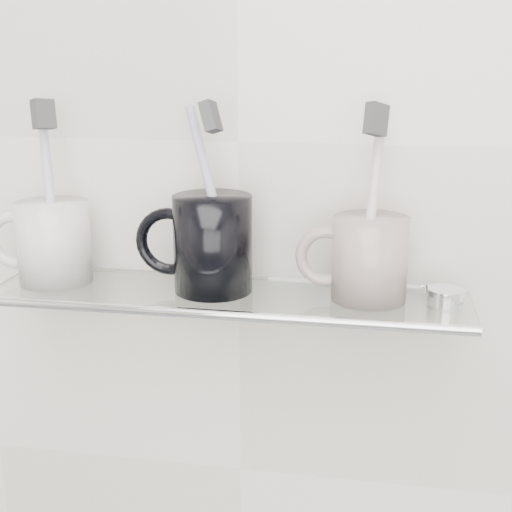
% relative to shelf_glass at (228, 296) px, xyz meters
% --- Properties ---
extents(wall_back, '(2.50, 0.00, 2.50)m').
position_rel_shelf_glass_xyz_m(wall_back, '(0.00, 0.06, 0.15)').
color(wall_back, silver).
rests_on(wall_back, ground).
extents(shelf_glass, '(0.50, 0.12, 0.01)m').
position_rel_shelf_glass_xyz_m(shelf_glass, '(0.00, 0.00, 0.00)').
color(shelf_glass, silver).
rests_on(shelf_glass, wall_back).
extents(shelf_rail, '(0.50, 0.01, 0.01)m').
position_rel_shelf_glass_xyz_m(shelf_rail, '(0.00, -0.06, 0.00)').
color(shelf_rail, silver).
rests_on(shelf_rail, shelf_glass).
extents(bracket_left, '(0.02, 0.03, 0.02)m').
position_rel_shelf_glass_xyz_m(bracket_left, '(-0.21, 0.05, -0.01)').
color(bracket_left, silver).
rests_on(bracket_left, wall_back).
extents(bracket_right, '(0.02, 0.03, 0.02)m').
position_rel_shelf_glass_xyz_m(bracket_right, '(0.21, 0.05, -0.01)').
color(bracket_right, silver).
rests_on(bracket_right, wall_back).
extents(mug_left, '(0.10, 0.10, 0.09)m').
position_rel_shelf_glass_xyz_m(mug_left, '(-0.19, 0.00, 0.05)').
color(mug_left, silver).
rests_on(mug_left, shelf_glass).
extents(mug_left_handle, '(0.07, 0.01, 0.07)m').
position_rel_shelf_glass_xyz_m(mug_left_handle, '(-0.24, 0.00, 0.05)').
color(mug_left_handle, silver).
rests_on(mug_left_handle, mug_left).
extents(toothbrush_left, '(0.04, 0.05, 0.19)m').
position_rel_shelf_glass_xyz_m(toothbrush_left, '(-0.19, 0.00, 0.10)').
color(toothbrush_left, silver).
rests_on(toothbrush_left, mug_left).
extents(bristles_left, '(0.03, 0.03, 0.03)m').
position_rel_shelf_glass_xyz_m(bristles_left, '(-0.19, 0.00, 0.19)').
color(bristles_left, '#37373A').
rests_on(bristles_left, toothbrush_left).
extents(mug_center, '(0.09, 0.09, 0.10)m').
position_rel_shelf_glass_xyz_m(mug_center, '(-0.02, 0.00, 0.05)').
color(mug_center, black).
rests_on(mug_center, shelf_glass).
extents(mug_center_handle, '(0.07, 0.01, 0.07)m').
position_rel_shelf_glass_xyz_m(mug_center_handle, '(-0.06, 0.00, 0.05)').
color(mug_center_handle, black).
rests_on(mug_center_handle, mug_center).
extents(toothbrush_center, '(0.07, 0.06, 0.18)m').
position_rel_shelf_glass_xyz_m(toothbrush_center, '(-0.02, 0.00, 0.10)').
color(toothbrush_center, '#8B8CB3').
rests_on(toothbrush_center, mug_center).
extents(bristles_center, '(0.02, 0.03, 0.04)m').
position_rel_shelf_glass_xyz_m(bristles_center, '(-0.02, 0.00, 0.19)').
color(bristles_center, '#37373A').
rests_on(bristles_center, toothbrush_center).
extents(mug_right, '(0.09, 0.09, 0.09)m').
position_rel_shelf_glass_xyz_m(mug_right, '(0.15, 0.00, 0.05)').
color(mug_right, silver).
rests_on(mug_right, shelf_glass).
extents(mug_right_handle, '(0.06, 0.01, 0.06)m').
position_rel_shelf_glass_xyz_m(mug_right_handle, '(0.10, 0.00, 0.05)').
color(mug_right_handle, silver).
rests_on(mug_right_handle, mug_right).
extents(toothbrush_right, '(0.03, 0.06, 0.19)m').
position_rel_shelf_glass_xyz_m(toothbrush_right, '(0.15, 0.00, 0.10)').
color(toothbrush_right, silver).
rests_on(toothbrush_right, mug_right).
extents(bristles_right, '(0.03, 0.03, 0.04)m').
position_rel_shelf_glass_xyz_m(bristles_right, '(0.15, 0.00, 0.19)').
color(bristles_right, '#37373A').
rests_on(bristles_right, toothbrush_right).
extents(chrome_cap, '(0.04, 0.04, 0.02)m').
position_rel_shelf_glass_xyz_m(chrome_cap, '(0.22, 0.00, 0.01)').
color(chrome_cap, silver).
rests_on(chrome_cap, shelf_glass).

